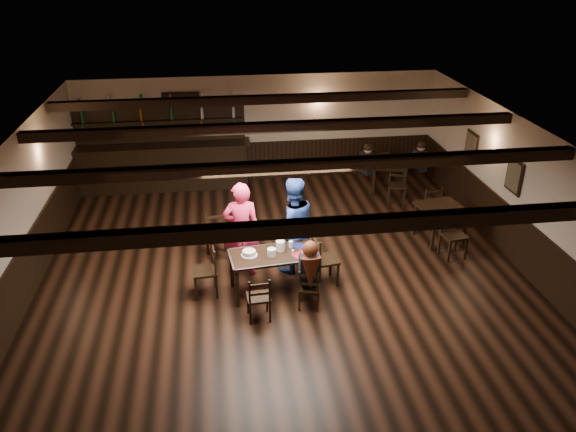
{
  "coord_description": "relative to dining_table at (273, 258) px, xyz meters",
  "views": [
    {
      "loc": [
        -1.13,
        -8.73,
        5.58
      ],
      "look_at": [
        0.09,
        0.2,
        1.19
      ],
      "focal_mm": 35.0,
      "sensor_mm": 36.0,
      "label": 1
    }
  ],
  "objects": [
    {
      "name": "ground",
      "position": [
        0.25,
        0.35,
        -0.67
      ],
      "size": [
        10.0,
        10.0,
        0.0
      ],
      "primitive_type": "plane",
      "color": "black",
      "rests_on": "ground"
    },
    {
      "name": "room_shell",
      "position": [
        0.26,
        0.39,
        1.08
      ],
      "size": [
        9.02,
        10.02,
        2.71
      ],
      "color": "beige",
      "rests_on": "ground"
    },
    {
      "name": "dining_table",
      "position": [
        0.0,
        0.0,
        0.0
      ],
      "size": [
        1.58,
        0.91,
        0.75
      ],
      "color": "black",
      "rests_on": "ground"
    },
    {
      "name": "chair_near_left",
      "position": [
        -0.33,
        -0.83,
        -0.19
      ],
      "size": [
        0.4,
        0.38,
        0.81
      ],
      "color": "black",
      "rests_on": "ground"
    },
    {
      "name": "chair_near_right",
      "position": [
        0.53,
        -0.63,
        -0.22
      ],
      "size": [
        0.43,
        0.41,
        0.77
      ],
      "color": "black",
      "rests_on": "ground"
    },
    {
      "name": "chair_end_left",
      "position": [
        -1.11,
        0.07,
        -0.12
      ],
      "size": [
        0.45,
        0.47,
        0.93
      ],
      "color": "black",
      "rests_on": "ground"
    },
    {
      "name": "chair_end_right",
      "position": [
        0.87,
        0.13,
        -0.11
      ],
      "size": [
        0.49,
        0.5,
        0.95
      ],
      "color": "black",
      "rests_on": "ground"
    },
    {
      "name": "chair_far_pushed",
      "position": [
        -0.95,
        1.4,
        -0.15
      ],
      "size": [
        0.5,
        0.48,
        0.89
      ],
      "color": "black",
      "rests_on": "ground"
    },
    {
      "name": "woman_pink",
      "position": [
        -0.5,
        0.66,
        0.25
      ],
      "size": [
        0.69,
        0.46,
        1.84
      ],
      "primitive_type": "imported",
      "rotation": [
        0.0,
        0.0,
        3.11
      ],
      "color": "#F73677",
      "rests_on": "ground"
    },
    {
      "name": "man_blue",
      "position": [
        0.43,
        0.69,
        0.26
      ],
      "size": [
        1.04,
        0.89,
        1.86
      ],
      "primitive_type": "imported",
      "rotation": [
        0.0,
        0.0,
        3.38
      ],
      "color": "navy",
      "rests_on": "ground"
    },
    {
      "name": "seated_person",
      "position": [
        0.54,
        -0.58,
        0.17
      ],
      "size": [
        0.34,
        0.52,
        0.84
      ],
      "color": "black",
      "rests_on": "ground"
    },
    {
      "name": "cake",
      "position": [
        -0.42,
        0.01,
        0.13
      ],
      "size": [
        0.28,
        0.28,
        0.09
      ],
      "color": "white",
      "rests_on": "dining_table"
    },
    {
      "name": "plate_stack_a",
      "position": [
        -0.04,
        -0.06,
        0.16
      ],
      "size": [
        0.15,
        0.15,
        0.14
      ],
      "primitive_type": "cylinder",
      "color": "white",
      "rests_on": "dining_table"
    },
    {
      "name": "plate_stack_b",
      "position": [
        0.14,
        0.11,
        0.18
      ],
      "size": [
        0.15,
        0.15,
        0.18
      ],
      "primitive_type": "cylinder",
      "color": "white",
      "rests_on": "dining_table"
    },
    {
      "name": "tea_light",
      "position": [
        0.09,
        0.1,
        0.11
      ],
      "size": [
        0.05,
        0.05,
        0.06
      ],
      "color": "#A5A8AD",
      "rests_on": "dining_table"
    },
    {
      "name": "salt_shaker",
      "position": [
        0.33,
        -0.06,
        0.13
      ],
      "size": [
        0.03,
        0.03,
        0.09
      ],
      "primitive_type": "cylinder",
      "color": "silver",
      "rests_on": "dining_table"
    },
    {
      "name": "pepper_shaker",
      "position": [
        0.46,
        -0.05,
        0.13
      ],
      "size": [
        0.03,
        0.03,
        0.08
      ],
      "primitive_type": "cylinder",
      "color": "#A5A8AD",
      "rests_on": "dining_table"
    },
    {
      "name": "drink_glass",
      "position": [
        0.33,
        0.19,
        0.15
      ],
      "size": [
        0.08,
        0.08,
        0.12
      ],
      "primitive_type": "cylinder",
      "color": "silver",
      "rests_on": "dining_table"
    },
    {
      "name": "menu_red",
      "position": [
        0.49,
        -0.08,
        0.09
      ],
      "size": [
        0.4,
        0.37,
        0.0
      ],
      "primitive_type": "cube",
      "rotation": [
        0.0,
        0.0,
        0.53
      ],
      "color": "maroon",
      "rests_on": "dining_table"
    },
    {
      "name": "menu_blue",
      "position": [
        0.5,
        0.22,
        0.09
      ],
      "size": [
        0.32,
        0.27,
        0.0
      ],
      "primitive_type": "cube",
      "rotation": [
        0.0,
        0.0,
        -0.37
      ],
      "color": "#0F154E",
      "rests_on": "dining_table"
    },
    {
      "name": "bar_counter",
      "position": [
        -2.22,
        5.07,
        0.06
      ],
      "size": [
        4.38,
        0.7,
        2.2
      ],
      "color": "black",
      "rests_on": "ground"
    },
    {
      "name": "back_table_a",
      "position": [
        3.62,
        1.44,
        -0.01
      ],
      "size": [
        1.01,
        1.01,
        0.75
      ],
      "color": "black",
      "rests_on": "ground"
    },
    {
      "name": "back_table_b",
      "position": [
        3.3,
        4.02,
        -0.01
      ],
      "size": [
        1.07,
        1.07,
        0.75
      ],
      "color": "black",
      "rests_on": "ground"
    },
    {
      "name": "bg_patron_left",
      "position": [
        2.78,
        4.16,
        0.17
      ],
      "size": [
        0.32,
        0.41,
        0.75
      ],
      "color": "black",
      "rests_on": "ground"
    },
    {
      "name": "bg_patron_right",
      "position": [
        4.12,
        4.17,
        0.17
      ],
      "size": [
        0.31,
        0.41,
        0.75
      ],
      "color": "black",
      "rests_on": "ground"
    }
  ]
}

